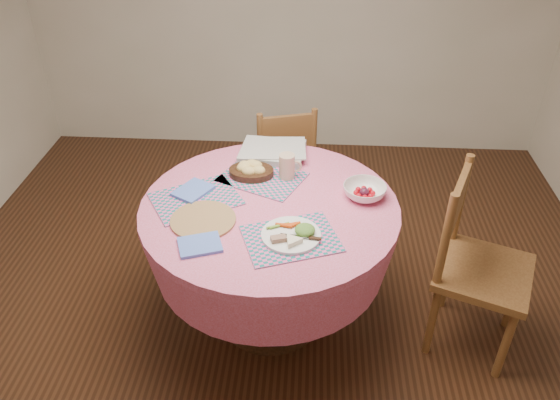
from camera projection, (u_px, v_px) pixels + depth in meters
The scene contains 15 objects.
ground at pixel (271, 316), 3.02m from camera, with size 4.00×4.00×0.00m, color #331C0F.
dining_table at pixel (270, 237), 2.71m from camera, with size 1.24×1.24×0.75m.
chair_right at pixel (474, 262), 2.63m from camera, with size 0.57×0.58×0.97m.
chair_back at pixel (283, 163), 3.50m from camera, with size 0.49×0.48×0.87m.
placemat_front at pixel (291, 239), 2.38m from camera, with size 0.40×0.30×0.01m, color #146F71.
placemat_left at pixel (196, 199), 2.63m from camera, with size 0.40×0.30×0.01m, color #146F71.
placemat_back at pixel (262, 177), 2.79m from camera, with size 0.40×0.30×0.01m, color #146F71.
wicker_trivet at pixel (203, 220), 2.49m from camera, with size 0.30×0.30×0.01m, color olive.
napkin_near at pixel (200, 245), 2.34m from camera, with size 0.18×0.14×0.01m, color #5374D6.
napkin_far at pixel (193, 191), 2.67m from camera, with size 0.18×0.14×0.01m, color #5374D6.
dinner_plate at pixel (293, 234), 2.37m from camera, with size 0.26×0.26×0.05m.
bread_bowl at pixel (251, 169), 2.79m from camera, with size 0.23×0.23×0.08m.
latte_mug at pixel (287, 166), 2.76m from camera, with size 0.12×0.08×0.13m.
fruit_bowl at pixel (365, 191), 2.63m from camera, with size 0.23×0.23×0.06m.
newspaper_stack at pixel (273, 151), 2.97m from camera, with size 0.37×0.30×0.04m.
Camera 1 is at (0.19, -2.12, 2.24)m, focal length 35.00 mm.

